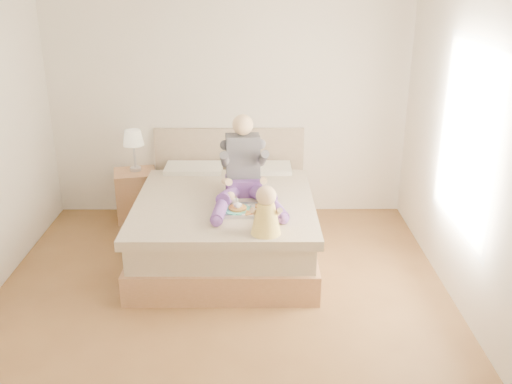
{
  "coord_description": "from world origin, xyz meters",
  "views": [
    {
      "loc": [
        0.28,
        -4.18,
        2.65
      ],
      "look_at": [
        0.3,
        0.79,
        0.72
      ],
      "focal_mm": 40.0,
      "sensor_mm": 36.0,
      "label": 1
    }
  ],
  "objects_px": {
    "bed": "(226,219)",
    "adult": "(244,175)",
    "tray": "(247,209)",
    "nightstand": "(137,195)",
    "baby": "(266,214)"
  },
  "relations": [
    {
      "from": "adult",
      "to": "tray",
      "type": "relative_size",
      "value": 2.33
    },
    {
      "from": "bed",
      "to": "adult",
      "type": "distance_m",
      "value": 0.58
    },
    {
      "from": "adult",
      "to": "baby",
      "type": "bearing_deg",
      "value": -81.5
    },
    {
      "from": "nightstand",
      "to": "tray",
      "type": "xyz_separation_m",
      "value": [
        1.27,
        -1.27,
        0.36
      ]
    },
    {
      "from": "nightstand",
      "to": "baby",
      "type": "bearing_deg",
      "value": -63.39
    },
    {
      "from": "bed",
      "to": "tray",
      "type": "height_order",
      "value": "bed"
    },
    {
      "from": "baby",
      "to": "tray",
      "type": "bearing_deg",
      "value": 111.9
    },
    {
      "from": "tray",
      "to": "baby",
      "type": "distance_m",
      "value": 0.5
    },
    {
      "from": "bed",
      "to": "baby",
      "type": "xyz_separation_m",
      "value": [
        0.38,
        -0.94,
        0.46
      ]
    },
    {
      "from": "nightstand",
      "to": "bed",
      "type": "bearing_deg",
      "value": -49.68
    },
    {
      "from": "nightstand",
      "to": "baby",
      "type": "xyz_separation_m",
      "value": [
        1.44,
        -1.72,
        0.5
      ]
    },
    {
      "from": "nightstand",
      "to": "tray",
      "type": "relative_size",
      "value": 1.3
    },
    {
      "from": "tray",
      "to": "baby",
      "type": "xyz_separation_m",
      "value": [
        0.16,
        -0.45,
        0.14
      ]
    },
    {
      "from": "bed",
      "to": "nightstand",
      "type": "bearing_deg",
      "value": 143.58
    },
    {
      "from": "bed",
      "to": "adult",
      "type": "height_order",
      "value": "adult"
    }
  ]
}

